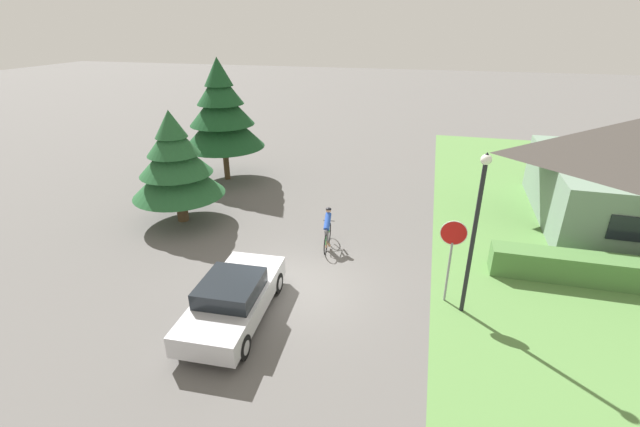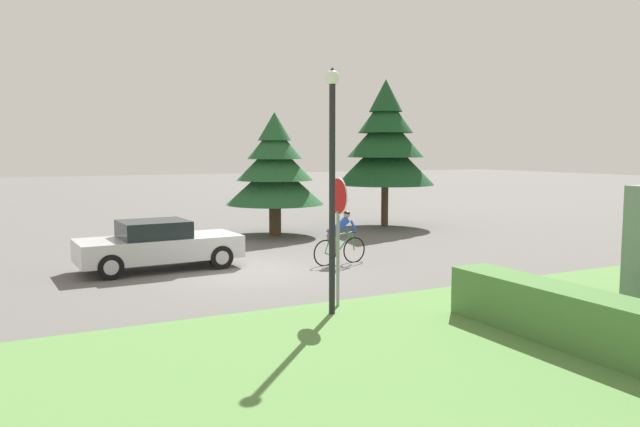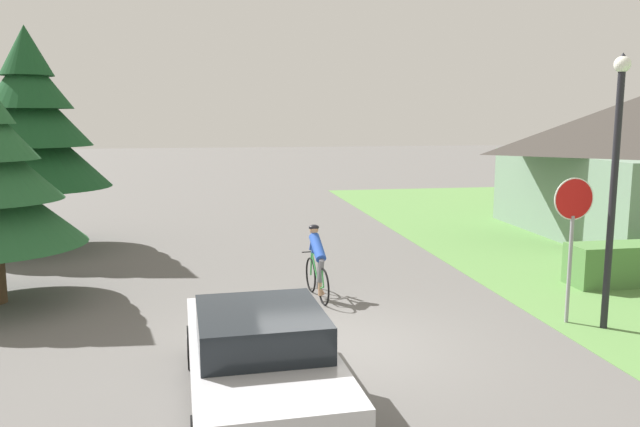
% 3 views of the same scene
% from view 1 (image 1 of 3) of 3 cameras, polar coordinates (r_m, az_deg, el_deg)
% --- Properties ---
extents(ground_plane, '(140.00, 140.00, 0.00)m').
position_cam_1_polar(ground_plane, '(14.02, -2.48, -9.98)').
color(ground_plane, '#5B5956').
extents(sedan_left_lane, '(2.00, 4.44, 1.36)m').
position_cam_1_polar(sedan_left_lane, '(12.64, -11.47, -11.08)').
color(sedan_left_lane, '#BCBCC1').
rests_on(sedan_left_lane, ground).
extents(cyclist, '(0.44, 1.79, 1.55)m').
position_cam_1_polar(cyclist, '(16.05, 1.01, -2.18)').
color(cyclist, black).
rests_on(cyclist, ground).
extents(stop_sign, '(0.77, 0.07, 2.71)m').
position_cam_1_polar(stop_sign, '(13.04, 17.19, -4.02)').
color(stop_sign, gray).
rests_on(stop_sign, ground).
extents(street_lamp, '(0.28, 0.28, 4.88)m').
position_cam_1_polar(street_lamp, '(12.30, 20.07, -1.02)').
color(street_lamp, black).
rests_on(street_lamp, ground).
extents(conifer_tall_near, '(3.78, 3.78, 4.74)m').
position_cam_1_polar(conifer_tall_near, '(18.57, -18.71, 6.34)').
color(conifer_tall_near, '#4C3823').
rests_on(conifer_tall_near, ground).
extents(conifer_tall_far, '(4.23, 4.23, 6.30)m').
position_cam_1_polar(conifer_tall_far, '(23.08, -12.99, 12.86)').
color(conifer_tall_far, '#4C3823').
rests_on(conifer_tall_far, ground).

